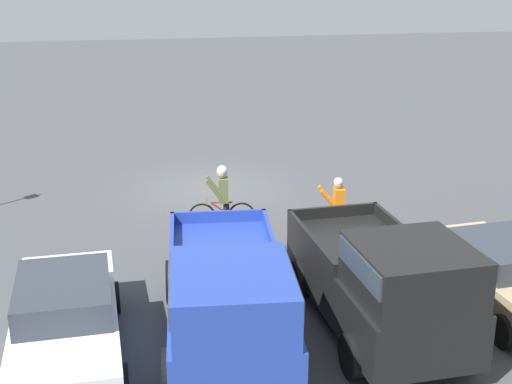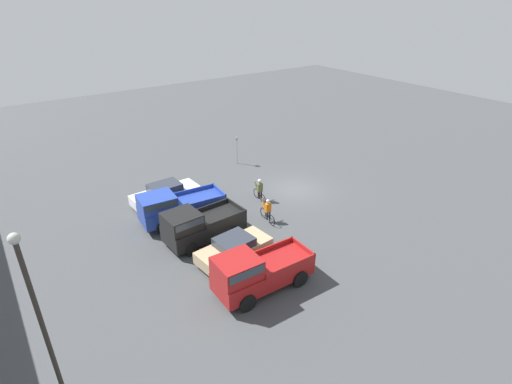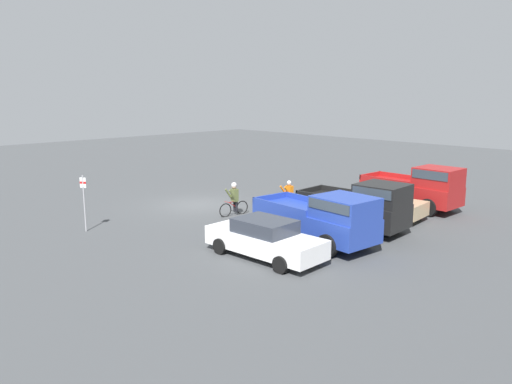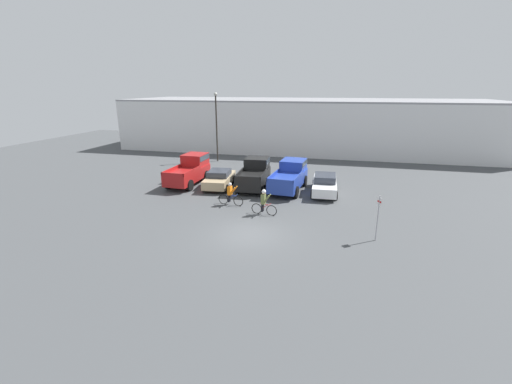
# 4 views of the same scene
# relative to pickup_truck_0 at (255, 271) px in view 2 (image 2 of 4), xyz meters

# --- Properties ---
(ground_plane) EXTENTS (80.00, 80.00, 0.00)m
(ground_plane) POSITION_rel_pickup_truck_0_xyz_m (7.51, -9.05, -1.20)
(ground_plane) COLOR #424447
(pickup_truck_0) EXTENTS (2.28, 5.15, 2.33)m
(pickup_truck_0) POSITION_rel_pickup_truck_0_xyz_m (0.00, 0.00, 0.00)
(pickup_truck_0) COLOR maroon
(pickup_truck_0) RESTS_ON ground_plane
(sedan_0) EXTENTS (2.29, 4.41, 1.40)m
(sedan_0) POSITION_rel_pickup_truck_0_xyz_m (2.78, -0.56, -0.49)
(sedan_0) COLOR tan
(sedan_0) RESTS_ON ground_plane
(pickup_truck_1) EXTENTS (2.42, 4.93, 2.23)m
(pickup_truck_1) POSITION_rel_pickup_truck_0_xyz_m (5.56, 0.17, -0.07)
(pickup_truck_1) COLOR black
(pickup_truck_1) RESTS_ON ground_plane
(pickup_truck_2) EXTENTS (2.59, 5.56, 2.16)m
(pickup_truck_2) POSITION_rel_pickup_truck_0_xyz_m (8.43, 0.28, -0.07)
(pickup_truck_2) COLOR #233D9E
(pickup_truck_2) RESTS_ON ground_plane
(sedan_1) EXTENTS (2.06, 4.77, 1.46)m
(sedan_1) POSITION_rel_pickup_truck_0_xyz_m (11.18, -0.23, -0.47)
(sedan_1) COLOR white
(sedan_1) RESTS_ON ground_plane
(cyclist_0) EXTENTS (1.71, 0.50, 1.69)m
(cyclist_0) POSITION_rel_pickup_truck_0_xyz_m (7.64, -5.83, -0.33)
(cyclist_0) COLOR black
(cyclist_0) RESTS_ON ground_plane
(cyclist_1) EXTENTS (1.85, 0.51, 1.62)m
(cyclist_1) POSITION_rel_pickup_truck_0_xyz_m (5.00, -4.55, -0.41)
(cyclist_1) COLOR black
(cyclist_1) RESTS_ON ground_plane
(fire_lane_sign) EXTENTS (0.17, 0.27, 2.51)m
(fire_lane_sign) POSITION_rel_pickup_truck_0_xyz_m (14.27, -8.25, 0.31)
(fire_lane_sign) COLOR #9E9EA3
(fire_lane_sign) RESTS_ON ground_plane
(lamppost) EXTENTS (0.36, 0.36, 7.30)m
(lamppost) POSITION_rel_pickup_truck_0_xyz_m (-0.88, 9.14, 3.04)
(lamppost) COLOR #2D2823
(lamppost) RESTS_ON ground_plane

